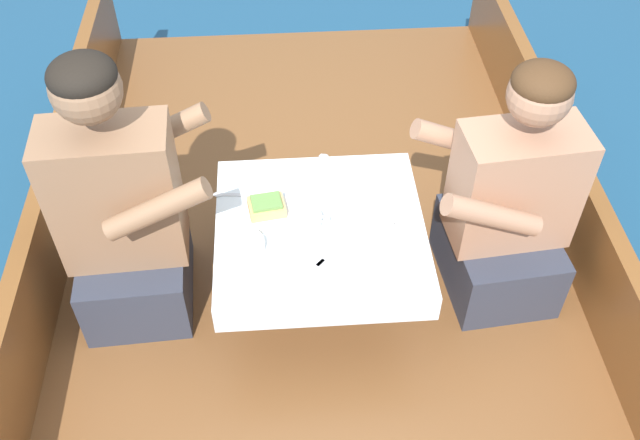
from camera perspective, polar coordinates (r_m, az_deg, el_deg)
name	(u,v)px	position (r m, az deg, el deg)	size (l,w,h in m)	color
ground_plane	(318,314)	(2.98, -0.19, -7.52)	(60.00, 60.00, 0.00)	navy
boat_deck	(318,291)	(2.86, -0.20, -5.73)	(2.03, 3.37, 0.30)	brown
gunwale_port	(45,249)	(2.75, -21.15, -2.18)	(0.06, 3.37, 0.36)	brown
gunwale_starboard	(580,222)	(2.83, 20.08, -0.13)	(0.06, 3.37, 0.36)	brown
cockpit_table	(320,233)	(2.39, 0.00, -1.04)	(0.69, 0.68, 0.39)	#B2B2B7
person_port	(123,216)	(2.44, -15.45, 0.34)	(0.54, 0.46, 1.03)	#333847
person_starboard	(508,208)	(2.51, 14.79, 0.93)	(0.55, 0.48, 0.95)	#333847
plate_sandwich	(267,212)	(2.40, -4.26, 0.65)	(0.18, 0.18, 0.01)	white
plate_bread	(318,186)	(2.48, -0.12, 2.73)	(0.17, 0.17, 0.01)	white
sandwich	(267,206)	(2.38, -4.29, 1.12)	(0.13, 0.11, 0.05)	tan
bowl_port_near	(243,246)	(2.28, -6.22, -2.07)	(0.14, 0.14, 0.04)	white
bowl_starboard_near	(372,257)	(2.24, 4.19, -2.95)	(0.12, 0.12, 0.04)	white
coffee_cup_port	(384,224)	(2.32, 5.14, -0.35)	(0.10, 0.07, 0.06)	white
coffee_cup_starboard	(313,220)	(2.33, -0.60, 0.01)	(0.09, 0.06, 0.05)	white
utensil_knife_port	(244,275)	(2.22, -6.08, -4.37)	(0.10, 0.15, 0.00)	silver
utensil_spoon_port	(386,284)	(2.20, 5.28, -5.15)	(0.17, 0.02, 0.01)	silver
utensil_fork_starboard	(310,272)	(2.22, -0.80, -4.22)	(0.13, 0.14, 0.00)	silver
utensil_spoon_center	(230,195)	(2.47, -7.19, 2.02)	(0.17, 0.03, 0.01)	silver
utensil_spoon_starboard	(332,161)	(2.58, 0.99, 4.72)	(0.13, 0.13, 0.01)	silver
utensil_knife_starboard	(382,162)	(2.59, 4.96, 4.62)	(0.17, 0.04, 0.00)	silver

